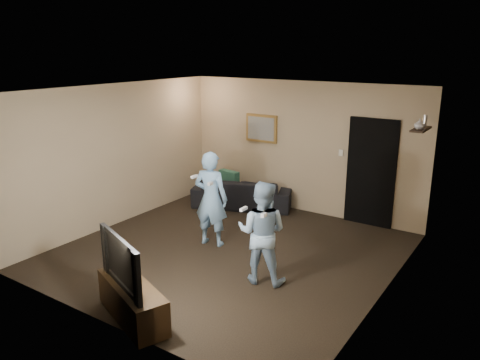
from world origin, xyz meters
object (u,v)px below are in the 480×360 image
Objects in this scene: tv_console at (132,301)px; wii_player_right at (262,232)px; television at (129,260)px; wii_player_left at (211,199)px; sofa at (242,193)px.

wii_player_right is at bearing 87.31° from tv_console.
television is 0.70× the size of wii_player_left.
wii_player_right reaches higher than tv_console.
wii_player_left is 1.09× the size of wii_player_right.
television is at bearing 0.00° from tv_console.
television is 2.44m from wii_player_left.
television is 0.76× the size of wii_player_right.
television reaches higher than tv_console.
wii_player_left reaches higher than television.
sofa is at bearing 127.48° from tv_console.
tv_console is 0.86× the size of wii_player_right.
wii_player_left reaches higher than tv_console.
wii_player_left is at bearing 154.94° from wii_player_right.
sofa is 1.27× the size of wii_player_left.
tv_console is 1.13× the size of television.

